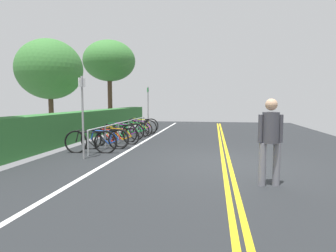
{
  "coord_description": "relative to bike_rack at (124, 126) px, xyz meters",
  "views": [
    {
      "loc": [
        -7.55,
        0.36,
        1.69
      ],
      "look_at": [
        3.43,
        2.15,
        0.68
      ],
      "focal_mm": 30.05,
      "sensor_mm": 36.0,
      "label": 1
    }
  ],
  "objects": [
    {
      "name": "ground_plane",
      "position": [
        -3.93,
        -4.14,
        -0.62
      ],
      "size": [
        29.82,
        10.76,
        0.05
      ],
      "primitive_type": "cube",
      "color": "#232628"
    },
    {
      "name": "centre_line_yellow_inner",
      "position": [
        -3.93,
        -4.22,
        -0.6
      ],
      "size": [
        26.84,
        0.1,
        0.0
      ],
      "primitive_type": "cube",
      "color": "gold",
      "rests_on": "ground_plane"
    },
    {
      "name": "centre_line_yellow_outer",
      "position": [
        -3.93,
        -4.06,
        -0.6
      ],
      "size": [
        26.84,
        0.1,
        0.0
      ],
      "primitive_type": "cube",
      "color": "gold",
      "rests_on": "ground_plane"
    },
    {
      "name": "bike_lane_stripe_white",
      "position": [
        -3.93,
        -0.95,
        -0.6
      ],
      "size": [
        26.84,
        0.12,
        0.0
      ],
      "primitive_type": "cube",
      "color": "white",
      "rests_on": "ground_plane"
    },
    {
      "name": "bike_rack",
      "position": [
        0.0,
        0.0,
        0.0
      ],
      "size": [
        7.03,
        0.05,
        0.8
      ],
      "color": "#9EA0A5",
      "rests_on": "ground_plane"
    },
    {
      "name": "bicycle_0",
      "position": [
        -3.04,
        0.11,
        -0.23
      ],
      "size": [
        0.46,
        1.73,
        0.78
      ],
      "color": "black",
      "rests_on": "ground_plane"
    },
    {
      "name": "bicycle_1",
      "position": [
        -2.27,
        -0.05,
        -0.25
      ],
      "size": [
        0.48,
        1.66,
        0.75
      ],
      "color": "black",
      "rests_on": "ground_plane"
    },
    {
      "name": "bicycle_2",
      "position": [
        -1.68,
        0.0,
        -0.26
      ],
      "size": [
        0.55,
        1.63,
        0.72
      ],
      "color": "black",
      "rests_on": "ground_plane"
    },
    {
      "name": "bicycle_3",
      "position": [
        -1.04,
        -0.15,
        -0.27
      ],
      "size": [
        0.46,
        1.69,
        0.7
      ],
      "color": "black",
      "rests_on": "ground_plane"
    },
    {
      "name": "bicycle_4",
      "position": [
        -0.3,
        0.1,
        -0.24
      ],
      "size": [
        0.69,
        1.73,
        0.77
      ],
      "color": "black",
      "rests_on": "ground_plane"
    },
    {
      "name": "bicycle_5",
      "position": [
        0.35,
        0.03,
        -0.25
      ],
      "size": [
        0.48,
        1.75,
        0.74
      ],
      "color": "black",
      "rests_on": "ground_plane"
    },
    {
      "name": "bicycle_6",
      "position": [
        0.99,
        -0.01,
        -0.27
      ],
      "size": [
        0.46,
        1.73,
        0.71
      ],
      "color": "black",
      "rests_on": "ground_plane"
    },
    {
      "name": "bicycle_7",
      "position": [
        1.64,
        -0.11,
        -0.26
      ],
      "size": [
        0.59,
        1.66,
        0.72
      ],
      "color": "black",
      "rests_on": "ground_plane"
    },
    {
      "name": "bicycle_8",
      "position": [
        2.36,
        -0.11,
        -0.25
      ],
      "size": [
        0.51,
        1.77,
        0.75
      ],
      "color": "black",
      "rests_on": "ground_plane"
    },
    {
      "name": "bicycle_9",
      "position": [
        2.93,
        -0.03,
        -0.23
      ],
      "size": [
        0.46,
        1.76,
        0.79
      ],
      "color": "black",
      "rests_on": "ground_plane"
    },
    {
      "name": "pedestrian",
      "position": [
        -5.76,
        -4.89,
        0.4
      ],
      "size": [
        0.32,
        0.48,
        1.73
      ],
      "color": "slate",
      "rests_on": "ground_plane"
    },
    {
      "name": "sign_post_near",
      "position": [
        -3.91,
        -0.06,
        0.83
      ],
      "size": [
        0.36,
        0.06,
        2.39
      ],
      "color": "gray",
      "rests_on": "ground_plane"
    },
    {
      "name": "sign_post_far",
      "position": [
        3.95,
        -0.13,
        0.87
      ],
      "size": [
        0.36,
        0.06,
        2.46
      ],
      "color": "gray",
      "rests_on": "ground_plane"
    },
    {
      "name": "hedge_backdrop",
      "position": [
        1.5,
        2.08,
        0.0
      ],
      "size": [
        15.98,
        0.86,
        1.2
      ],
      "primitive_type": "cube",
      "color": "#2D6B30",
      "rests_on": "ground_plane"
    },
    {
      "name": "tree_mid",
      "position": [
        1.48,
        4.27,
        2.62
      ],
      "size": [
        3.2,
        3.2,
        4.7
      ],
      "color": "#473323",
      "rests_on": "ground_plane"
    },
    {
      "name": "tree_far_right",
      "position": [
        7.03,
        3.28,
        3.76
      ],
      "size": [
        3.51,
        3.51,
        5.76
      ],
      "color": "#473323",
      "rests_on": "ground_plane"
    }
  ]
}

